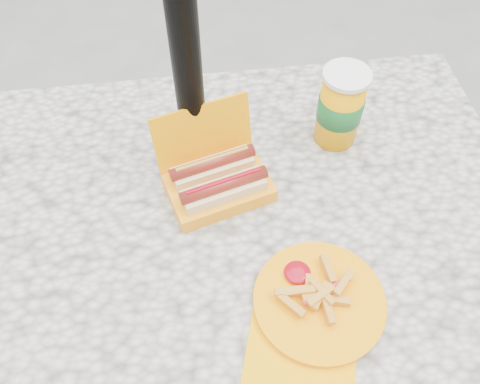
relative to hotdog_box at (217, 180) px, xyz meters
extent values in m
plane|color=slate|center=(-0.03, -0.07, -0.78)|extent=(60.00, 60.00, 0.00)
cube|color=beige|center=(-0.03, -0.07, -0.06)|extent=(1.20, 0.80, 0.05)
cylinder|color=black|center=(-0.53, 0.23, -0.43)|extent=(0.07, 0.07, 0.70)
cylinder|color=black|center=(0.47, 0.23, -0.43)|extent=(0.07, 0.07, 0.70)
cube|color=#FF9800|center=(0.00, -0.01, -0.02)|extent=(0.21, 0.16, 0.03)
cube|color=#FF9800|center=(-0.02, 0.06, 0.06)|extent=(0.19, 0.08, 0.12)
cube|color=beige|center=(0.01, -0.03, 0.00)|extent=(0.16, 0.08, 0.04)
cylinder|color=maroon|center=(0.01, -0.03, 0.02)|extent=(0.16, 0.07, 0.02)
cylinder|color=maroon|center=(0.01, -0.03, 0.04)|extent=(0.14, 0.04, 0.01)
cube|color=beige|center=(-0.01, 0.02, 0.00)|extent=(0.16, 0.08, 0.04)
cylinder|color=maroon|center=(-0.01, 0.02, 0.02)|extent=(0.16, 0.07, 0.02)
cylinder|color=#B3822A|center=(-0.01, 0.02, 0.04)|extent=(0.14, 0.04, 0.01)
cube|color=#FFAB02|center=(0.09, -0.33, -0.03)|extent=(0.21, 0.21, 0.00)
cylinder|color=#FF9800|center=(0.14, -0.25, -0.03)|extent=(0.20, 0.20, 0.01)
cylinder|color=#FF9800|center=(0.14, -0.25, -0.02)|extent=(0.21, 0.21, 0.01)
cube|color=orange|center=(0.13, -0.23, -0.01)|extent=(0.05, 0.01, 0.01)
cube|color=orange|center=(0.14, -0.25, -0.01)|extent=(0.04, 0.05, 0.01)
cube|color=orange|center=(0.12, -0.23, -0.01)|extent=(0.02, 0.05, 0.01)
cube|color=orange|center=(0.16, -0.20, -0.01)|extent=(0.02, 0.05, 0.01)
cube|color=orange|center=(0.13, -0.24, -0.01)|extent=(0.05, 0.02, 0.01)
cube|color=orange|center=(0.18, -0.23, 0.00)|extent=(0.04, 0.05, 0.01)
cube|color=orange|center=(0.14, -0.25, 0.00)|extent=(0.05, 0.03, 0.01)
cube|color=orange|center=(0.14, -0.27, -0.01)|extent=(0.02, 0.05, 0.01)
cube|color=orange|center=(0.09, -0.23, 0.00)|extent=(0.05, 0.01, 0.01)
cube|color=orange|center=(0.09, -0.26, -0.01)|extent=(0.04, 0.05, 0.01)
cube|color=orange|center=(0.14, -0.24, 0.00)|extent=(0.04, 0.05, 0.01)
cube|color=orange|center=(0.11, -0.24, 0.00)|extent=(0.05, 0.01, 0.01)
cube|color=orange|center=(0.16, -0.25, -0.01)|extent=(0.05, 0.03, 0.01)
ellipsoid|color=maroon|center=(0.11, -0.20, -0.01)|extent=(0.04, 0.04, 0.01)
cube|color=red|center=(0.15, -0.24, -0.01)|extent=(0.08, 0.04, 0.00)
cylinder|color=#FFA400|center=(0.25, 0.11, 0.04)|extent=(0.08, 0.08, 0.16)
cylinder|color=#155B23|center=(0.25, 0.11, 0.05)|extent=(0.09, 0.09, 0.05)
cylinder|color=white|center=(0.25, 0.11, 0.13)|extent=(0.09, 0.09, 0.01)
camera|label=1|loc=(-0.03, -0.57, 0.74)|focal=38.00mm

